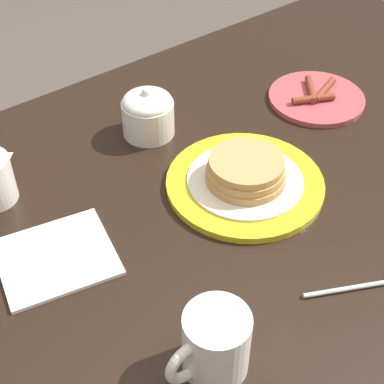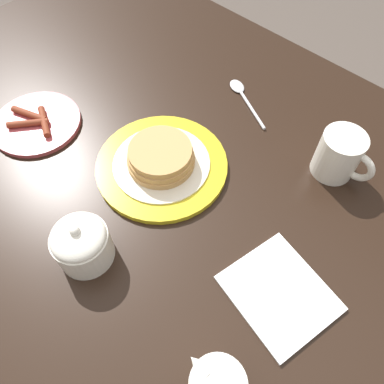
{
  "view_description": "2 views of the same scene",
  "coord_description": "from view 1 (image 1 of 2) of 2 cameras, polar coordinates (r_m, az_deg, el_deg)",
  "views": [
    {
      "loc": [
        0.5,
        0.49,
        1.38
      ],
      "look_at": [
        0.09,
        -0.05,
        0.76
      ],
      "focal_mm": 55.0,
      "sensor_mm": 36.0,
      "label": 1
    },
    {
      "loc": [
        0.34,
        -0.32,
        1.33
      ],
      "look_at": [
        0.09,
        -0.05,
        0.76
      ],
      "focal_mm": 35.0,
      "sensor_mm": 36.0,
      "label": 2
    }
  ],
  "objects": [
    {
      "name": "dining_table",
      "position": [
        1.03,
        5.55,
        -4.88
      ],
      "size": [
        1.52,
        0.97,
        0.73
      ],
      "color": "black",
      "rests_on": "ground_plane"
    },
    {
      "name": "pancake_plate",
      "position": [
        0.97,
        5.19,
        1.39
      ],
      "size": [
        0.26,
        0.26,
        0.06
      ],
      "color": "gold",
      "rests_on": "dining_table"
    },
    {
      "name": "side_plate_bacon",
      "position": [
        1.2,
        11.97,
        8.96
      ],
      "size": [
        0.19,
        0.19,
        0.02
      ],
      "color": "#B2474C",
      "rests_on": "dining_table"
    },
    {
      "name": "coffee_mug",
      "position": [
        0.72,
        2.16,
        -14.49
      ],
      "size": [
        0.12,
        0.08,
        0.09
      ],
      "color": "silver",
      "rests_on": "dining_table"
    },
    {
      "name": "sugar_bowl",
      "position": [
        1.07,
        -4.3,
        7.66
      ],
      "size": [
        0.09,
        0.09,
        0.1
      ],
      "color": "silver",
      "rests_on": "dining_table"
    },
    {
      "name": "napkin",
      "position": [
        0.88,
        -13.02,
        -6.18
      ],
      "size": [
        0.19,
        0.17,
        0.01
      ],
      "color": "white",
      "rests_on": "dining_table"
    },
    {
      "name": "spoon",
      "position": [
        0.87,
        17.97,
        -8.38
      ],
      "size": [
        0.16,
        0.09,
        0.01
      ],
      "color": "silver",
      "rests_on": "dining_table"
    }
  ]
}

